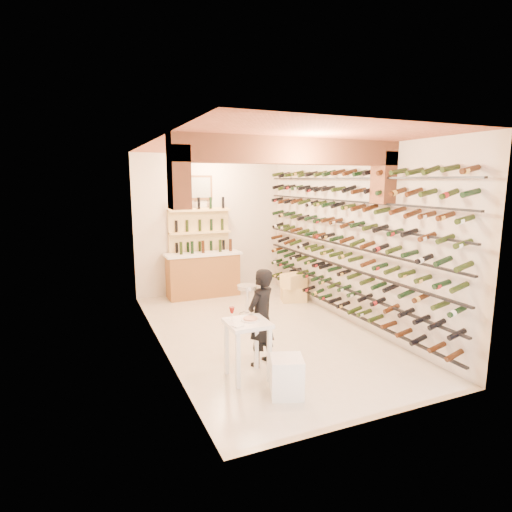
{
  "coord_description": "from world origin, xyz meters",
  "views": [
    {
      "loc": [
        -2.88,
        -6.39,
        2.62
      ],
      "look_at": [
        0.0,
        0.3,
        1.3
      ],
      "focal_mm": 29.5,
      "sensor_mm": 36.0,
      "label": 1
    }
  ],
  "objects_px": {
    "white_stool": "(287,376)",
    "chrome_barstool": "(247,302)",
    "tasting_table": "(247,332)",
    "wine_rack": "(339,239)",
    "person": "(261,317)",
    "crate_lower": "(294,294)",
    "back_counter": "(203,273)"
  },
  "relations": [
    {
      "from": "wine_rack",
      "to": "person",
      "type": "bearing_deg",
      "value": -150.55
    },
    {
      "from": "crate_lower",
      "to": "white_stool",
      "type": "bearing_deg",
      "value": -119.5
    },
    {
      "from": "wine_rack",
      "to": "person",
      "type": "relative_size",
      "value": 4.06
    },
    {
      "from": "person",
      "to": "crate_lower",
      "type": "relative_size",
      "value": 2.66
    },
    {
      "from": "back_counter",
      "to": "tasting_table",
      "type": "height_order",
      "value": "back_counter"
    },
    {
      "from": "tasting_table",
      "to": "white_stool",
      "type": "height_order",
      "value": "tasting_table"
    },
    {
      "from": "wine_rack",
      "to": "back_counter",
      "type": "bearing_deg",
      "value": 124.66
    },
    {
      "from": "person",
      "to": "wine_rack",
      "type": "bearing_deg",
      "value": 178.81
    },
    {
      "from": "person",
      "to": "chrome_barstool",
      "type": "xyz_separation_m",
      "value": [
        0.44,
        1.61,
        -0.27
      ]
    },
    {
      "from": "white_stool",
      "to": "chrome_barstool",
      "type": "relative_size",
      "value": 0.65
    },
    {
      "from": "back_counter",
      "to": "person",
      "type": "height_order",
      "value": "person"
    },
    {
      "from": "tasting_table",
      "to": "white_stool",
      "type": "xyz_separation_m",
      "value": [
        0.27,
        -0.62,
        -0.4
      ]
    },
    {
      "from": "back_counter",
      "to": "chrome_barstool",
      "type": "bearing_deg",
      "value": -85.3
    },
    {
      "from": "white_stool",
      "to": "person",
      "type": "xyz_separation_m",
      "value": [
        0.07,
        0.94,
        0.46
      ]
    },
    {
      "from": "person",
      "to": "chrome_barstool",
      "type": "bearing_deg",
      "value": -135.91
    },
    {
      "from": "crate_lower",
      "to": "tasting_table",
      "type": "bearing_deg",
      "value": -127.76
    },
    {
      "from": "tasting_table",
      "to": "crate_lower",
      "type": "height_order",
      "value": "tasting_table"
    },
    {
      "from": "white_stool",
      "to": "chrome_barstool",
      "type": "height_order",
      "value": "chrome_barstool"
    },
    {
      "from": "person",
      "to": "chrome_barstool",
      "type": "distance_m",
      "value": 1.69
    },
    {
      "from": "tasting_table",
      "to": "wine_rack",
      "type": "bearing_deg",
      "value": 31.83
    },
    {
      "from": "tasting_table",
      "to": "chrome_barstool",
      "type": "relative_size",
      "value": 1.28
    },
    {
      "from": "crate_lower",
      "to": "chrome_barstool",
      "type": "bearing_deg",
      "value": -145.69
    },
    {
      "from": "wine_rack",
      "to": "crate_lower",
      "type": "bearing_deg",
      "value": 95.1
    },
    {
      "from": "crate_lower",
      "to": "wine_rack",
      "type": "bearing_deg",
      "value": -84.9
    },
    {
      "from": "crate_lower",
      "to": "person",
      "type": "bearing_deg",
      "value": -126.48
    },
    {
      "from": "person",
      "to": "crate_lower",
      "type": "xyz_separation_m",
      "value": [
        1.96,
        2.65,
        -0.54
      ]
    },
    {
      "from": "person",
      "to": "chrome_barstool",
      "type": "relative_size",
      "value": 1.87
    },
    {
      "from": "white_stool",
      "to": "person",
      "type": "bearing_deg",
      "value": 85.52
    },
    {
      "from": "wine_rack",
      "to": "crate_lower",
      "type": "relative_size",
      "value": 10.8
    },
    {
      "from": "chrome_barstool",
      "to": "tasting_table",
      "type": "bearing_deg",
      "value": -112.02
    },
    {
      "from": "wine_rack",
      "to": "back_counter",
      "type": "distance_m",
      "value": 3.38
    },
    {
      "from": "white_stool",
      "to": "chrome_barstool",
      "type": "distance_m",
      "value": 2.61
    }
  ]
}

